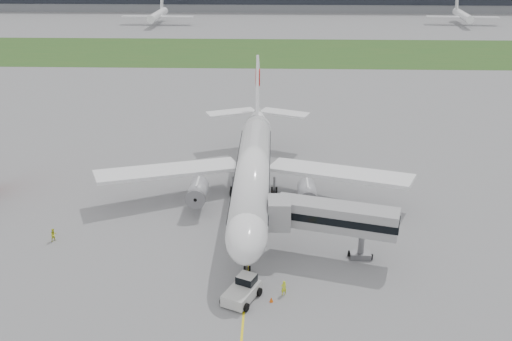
{
  "coord_description": "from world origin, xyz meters",
  "views": [
    {
      "loc": [
        2.99,
        -73.64,
        38.31
      ],
      "look_at": [
        0.52,
        2.0,
        6.27
      ],
      "focal_mm": 40.0,
      "sensor_mm": 36.0,
      "label": 1
    }
  ],
  "objects_px": {
    "airliner": "(253,167)",
    "ground_crew_near": "(284,288)",
    "jet_bridge": "(328,217)",
    "pushback_tug": "(243,290)"
  },
  "relations": [
    {
      "from": "pushback_tug",
      "to": "ground_crew_near",
      "type": "height_order",
      "value": "pushback_tug"
    },
    {
      "from": "airliner",
      "to": "jet_bridge",
      "type": "height_order",
      "value": "airliner"
    },
    {
      "from": "pushback_tug",
      "to": "jet_bridge",
      "type": "relative_size",
      "value": 0.34
    },
    {
      "from": "pushback_tug",
      "to": "jet_bridge",
      "type": "xyz_separation_m",
      "value": [
        10.14,
        9.49,
        4.37
      ]
    },
    {
      "from": "airliner",
      "to": "ground_crew_near",
      "type": "distance_m",
      "value": 25.06
    },
    {
      "from": "jet_bridge",
      "to": "ground_crew_near",
      "type": "distance_m",
      "value": 11.28
    },
    {
      "from": "jet_bridge",
      "to": "ground_crew_near",
      "type": "xyz_separation_m",
      "value": [
        -5.54,
        -8.7,
        -4.58
      ]
    },
    {
      "from": "airliner",
      "to": "ground_crew_near",
      "type": "height_order",
      "value": "airliner"
    },
    {
      "from": "pushback_tug",
      "to": "jet_bridge",
      "type": "bearing_deg",
      "value": 68.0
    },
    {
      "from": "airliner",
      "to": "ground_crew_near",
      "type": "xyz_separation_m",
      "value": [
        4.36,
        -24.22,
        -4.74
      ]
    }
  ]
}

